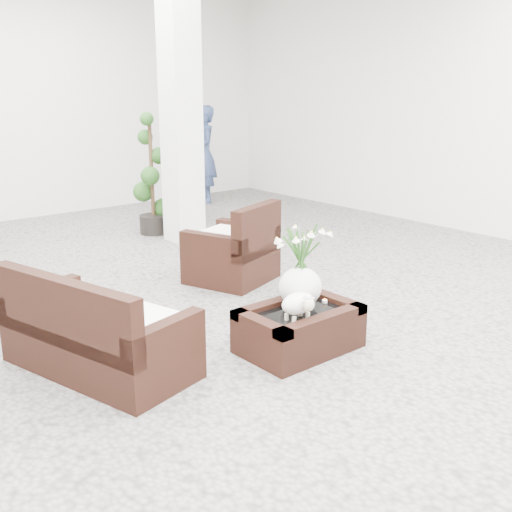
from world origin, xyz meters
TOP-DOWN VIEW (x-y plane):
  - ground at (0.00, 0.00)m, footprint 11.00×11.00m
  - column at (1.20, 2.80)m, footprint 0.40×0.40m
  - coffee_table at (-0.06, -0.70)m, footprint 0.90×0.60m
  - sheep_figurine at (-0.18, -0.80)m, footprint 0.28×0.23m
  - planter_narcissus at (0.04, -0.60)m, footprint 0.44×0.44m
  - tealight at (0.24, -0.68)m, footprint 0.04×0.04m
  - armchair at (0.61, 1.03)m, footprint 0.99×0.97m
  - loveseat at (-1.41, -0.02)m, footprint 1.02×1.55m
  - topiary at (1.08, 3.38)m, footprint 0.43×0.43m
  - shopper at (2.98, 4.82)m, footprint 0.59×0.70m

SIDE VIEW (x-z plane):
  - ground at x=0.00m, z-range 0.00..0.00m
  - coffee_table at x=-0.06m, z-range 0.00..0.31m
  - tealight at x=0.24m, z-range 0.31..0.34m
  - loveseat at x=-1.41m, z-range 0.00..0.76m
  - armchair at x=0.61m, z-range 0.00..0.84m
  - sheep_figurine at x=-0.18m, z-range 0.31..0.52m
  - planter_narcissus at x=0.04m, z-range 0.31..1.11m
  - topiary at x=1.08m, z-range 0.00..1.61m
  - shopper at x=2.98m, z-range 0.00..1.64m
  - column at x=1.20m, z-range 0.00..3.50m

